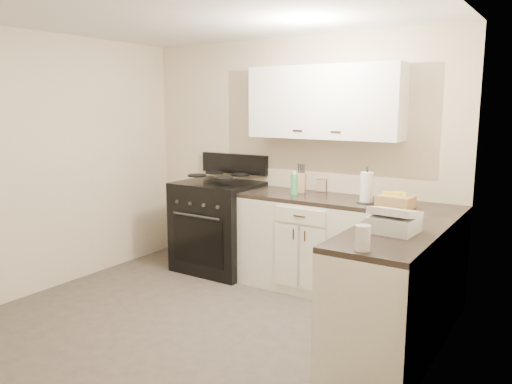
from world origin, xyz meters
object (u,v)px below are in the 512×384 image
Objects in this scene: stove at (219,229)px; paper_towel at (367,188)px; wicker_basket at (395,201)px; countertop_grill at (393,224)px; knife_block at (301,183)px.

paper_towel is at bearing -0.61° from stove.
wicker_basket is 0.91m from countertop_grill.
knife_block is 1.68m from countertop_grill.
wicker_basket is (1.97, -0.07, 0.53)m from stove.
paper_towel reaches higher than knife_block.
countertop_grill is at bearing -59.36° from paper_towel.
knife_block is 0.76m from paper_towel.
paper_towel is (1.69, -0.02, 0.62)m from stove.
knife_block is at bearing 168.67° from paper_towel.
paper_towel is (0.75, -0.15, 0.04)m from knife_block.
wicker_basket is (0.28, -0.05, -0.09)m from paper_towel.
wicker_basket is (1.03, -0.20, -0.05)m from knife_block.
paper_towel is at bearing 124.38° from countertop_grill.
stove is at bearing 177.98° from wicker_basket.
countertop_grill is (1.29, -1.07, -0.04)m from knife_block.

